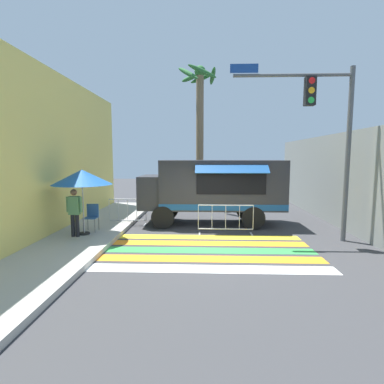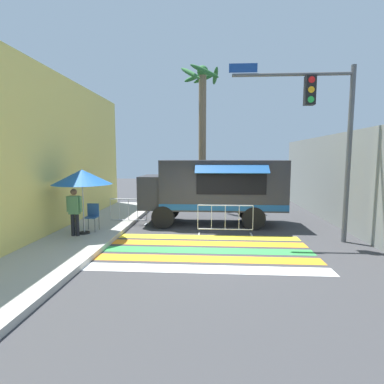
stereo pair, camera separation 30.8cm
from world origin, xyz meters
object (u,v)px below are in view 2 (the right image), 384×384
vendor_person (74,209)px  barricade_side (129,212)px  patio_umbrella (82,177)px  folding_chair (92,214)px  food_truck (211,186)px  palm_tree (202,119)px  traffic_signal_pole (326,122)px  barricade_front (225,220)px

vendor_person → barricade_side: size_ratio=1.03×
patio_umbrella → folding_chair: (0.09, 0.52, -1.38)m
food_truck → palm_tree: 5.30m
folding_chair → food_truck: bearing=14.3°
food_truck → traffic_signal_pole: bearing=-33.5°
folding_chair → vendor_person: 0.91m
patio_umbrella → palm_tree: palm_tree is taller
traffic_signal_pole → folding_chair: traffic_signal_pole is taller
food_truck → barricade_side: food_truck is taller
food_truck → patio_umbrella: food_truck is taller
folding_chair → barricade_front: 4.85m
traffic_signal_pole → patio_umbrella: (-8.05, -0.08, -1.80)m
patio_umbrella → barricade_side: bearing=66.1°
folding_chair → palm_tree: palm_tree is taller
traffic_signal_pole → vendor_person: (-8.24, -0.37, -2.87)m
patio_umbrella → folding_chair: patio_umbrella is taller
traffic_signal_pole → vendor_person: 8.73m
barricade_side → palm_tree: size_ratio=0.20×
traffic_signal_pole → patio_umbrella: 8.25m
vendor_person → patio_umbrella: bearing=72.3°
folding_chair → barricade_front: (4.83, 0.27, -0.20)m
patio_umbrella → folding_chair: bearing=80.2°
patio_umbrella → barricade_front: 5.23m
food_truck → vendor_person: food_truck is taller
traffic_signal_pole → palm_tree: bearing=122.5°
folding_chair → barricade_side: 1.89m
traffic_signal_pole → barricade_front: traffic_signal_pole is taller
traffic_signal_pole → palm_tree: size_ratio=0.75×
barricade_side → traffic_signal_pole: bearing=-16.5°
food_truck → barricade_side: size_ratio=3.78×
palm_tree → folding_chair: bearing=-121.9°
barricade_side → barricade_front: bearing=-19.4°
barricade_front → barricade_side: size_ratio=1.29×
food_truck → barricade_front: bearing=-73.5°
food_truck → barricade_side: 3.63m
traffic_signal_pole → barricade_side: size_ratio=3.71×
food_truck → traffic_signal_pole: (3.64, -2.41, 2.33)m
folding_chair → palm_tree: (3.80, 6.10, 4.14)m
food_truck → palm_tree: (-0.53, 4.13, 3.28)m
barricade_front → barricade_side: bearing=160.6°
food_truck → patio_umbrella: 5.10m
folding_chair → barricade_side: size_ratio=0.62×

